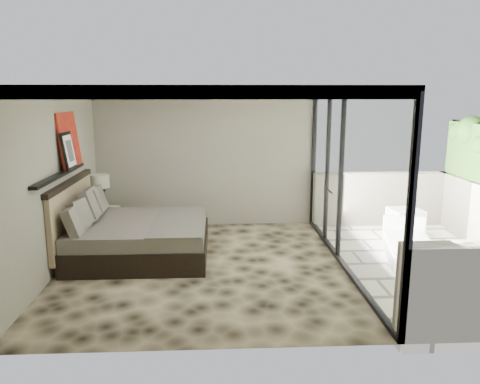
{
  "coord_description": "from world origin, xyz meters",
  "views": [
    {
      "loc": [
        0.23,
        -7.11,
        2.71
      ],
      "look_at": [
        0.61,
        0.4,
        1.13
      ],
      "focal_mm": 35.0,
      "sensor_mm": 36.0,
      "label": 1
    }
  ],
  "objects_px": {
    "ottoman": "(405,223)",
    "bed": "(135,235)",
    "nightstand": "(106,221)",
    "lounger": "(409,248)",
    "table_lamp": "(100,187)"
  },
  "relations": [
    {
      "from": "bed",
      "to": "lounger",
      "type": "relative_size",
      "value": 1.46
    },
    {
      "from": "table_lamp",
      "to": "ottoman",
      "type": "height_order",
      "value": "table_lamp"
    },
    {
      "from": "nightstand",
      "to": "table_lamp",
      "type": "xyz_separation_m",
      "value": [
        -0.06,
        -0.03,
        0.7
      ]
    },
    {
      "from": "nightstand",
      "to": "ottoman",
      "type": "bearing_deg",
      "value": -27.21
    },
    {
      "from": "bed",
      "to": "ottoman",
      "type": "relative_size",
      "value": 4.11
    },
    {
      "from": "bed",
      "to": "table_lamp",
      "type": "distance_m",
      "value": 1.68
    },
    {
      "from": "nightstand",
      "to": "bed",
      "type": "bearing_deg",
      "value": -81.34
    },
    {
      "from": "bed",
      "to": "nightstand",
      "type": "height_order",
      "value": "bed"
    },
    {
      "from": "lounger",
      "to": "ottoman",
      "type": "bearing_deg",
      "value": 84.4
    },
    {
      "from": "bed",
      "to": "table_lamp",
      "type": "height_order",
      "value": "bed"
    },
    {
      "from": "nightstand",
      "to": "ottoman",
      "type": "distance_m",
      "value": 5.84
    },
    {
      "from": "nightstand",
      "to": "lounger",
      "type": "distance_m",
      "value": 5.69
    },
    {
      "from": "ottoman",
      "to": "bed",
      "type": "bearing_deg",
      "value": -170.78
    },
    {
      "from": "nightstand",
      "to": "ottoman",
      "type": "height_order",
      "value": "ottoman"
    },
    {
      "from": "ottoman",
      "to": "lounger",
      "type": "distance_m",
      "value": 1.24
    }
  ]
}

